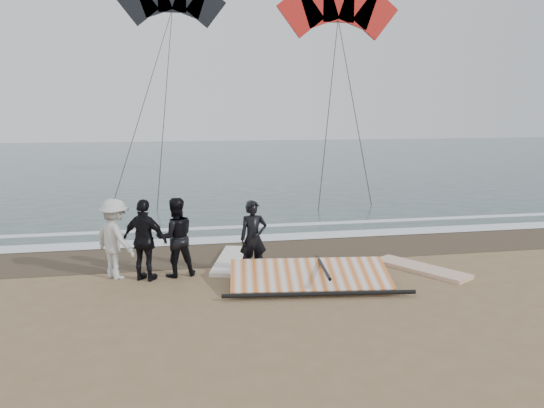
{
  "coord_description": "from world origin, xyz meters",
  "views": [
    {
      "loc": [
        -3.22,
        -9.84,
        3.91
      ],
      "look_at": [
        -0.71,
        3.0,
        1.6
      ],
      "focal_mm": 35.0,
      "sensor_mm": 36.0,
      "label": 1
    }
  ],
  "objects": [
    {
      "name": "kite_red",
      "position": [
        5.69,
        17.8,
        8.89
      ],
      "size": [
        7.29,
        4.02,
        12.03
      ],
      "color": "red",
      "rests_on": "ground"
    },
    {
      "name": "board_white",
      "position": [
        2.84,
        1.87,
        0.05
      ],
      "size": [
        1.84,
        2.45,
        0.1
      ],
      "primitive_type": "cube",
      "rotation": [
        0.0,
        0.0,
        0.54
      ],
      "color": "silver",
      "rests_on": "ground"
    },
    {
      "name": "foam_far",
      "position": [
        0.0,
        7.6,
        0.03
      ],
      "size": [
        120.0,
        0.45,
        0.01
      ],
      "primitive_type": "cube",
      "color": "white",
      "rests_on": "sea"
    },
    {
      "name": "board_cream",
      "position": [
        -1.7,
        3.48,
        0.05
      ],
      "size": [
        1.35,
        2.69,
        0.11
      ],
      "primitive_type": "cube",
      "rotation": [
        0.0,
        0.0,
        -0.27
      ],
      "color": "white",
      "rests_on": "ground"
    },
    {
      "name": "sail_rig",
      "position": [
        -0.26,
        1.32,
        0.19
      ],
      "size": [
        4.09,
        2.12,
        0.49
      ],
      "color": "black",
      "rests_on": "ground"
    },
    {
      "name": "wet_sand",
      "position": [
        0.0,
        4.5,
        0.01
      ],
      "size": [
        120.0,
        2.8,
        0.01
      ],
      "primitive_type": "cube",
      "color": "#4C3D2B",
      "rests_on": "ground"
    },
    {
      "name": "sea",
      "position": [
        0.0,
        33.0,
        0.01
      ],
      "size": [
        120.0,
        54.0,
        0.02
      ],
      "primitive_type": "cube",
      "color": "#233838",
      "rests_on": "ground"
    },
    {
      "name": "foam_near",
      "position": [
        0.0,
        5.9,
        0.03
      ],
      "size": [
        120.0,
        0.9,
        0.01
      ],
      "primitive_type": "cube",
      "color": "white",
      "rests_on": "sea"
    },
    {
      "name": "trio_cluster",
      "position": [
        -3.89,
        2.6,
        0.95
      ],
      "size": [
        2.6,
        1.47,
        1.92
      ],
      "color": "black",
      "rests_on": "ground"
    },
    {
      "name": "ground",
      "position": [
        0.0,
        0.0,
        0.0
      ],
      "size": [
        120.0,
        120.0,
        0.0
      ],
      "primitive_type": "plane",
      "color": "#8C704C",
      "rests_on": "ground"
    },
    {
      "name": "man_main",
      "position": [
        -1.3,
        2.33,
        0.91
      ],
      "size": [
        0.69,
        0.48,
        1.82
      ],
      "primitive_type": "imported",
      "rotation": [
        0.0,
        0.0,
        0.06
      ],
      "color": "black",
      "rests_on": "ground"
    },
    {
      "name": "kite_dark",
      "position": [
        -2.71,
        25.42,
        10.37
      ],
      "size": [
        7.58,
        7.32,
        17.64
      ],
      "color": "black",
      "rests_on": "ground"
    }
  ]
}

